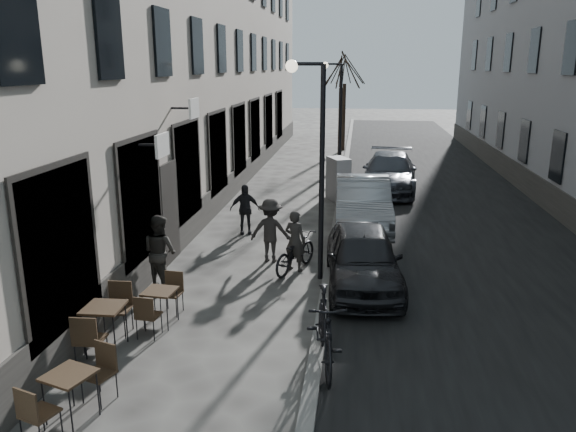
% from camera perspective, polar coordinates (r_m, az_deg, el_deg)
% --- Properties ---
extents(road, '(7.30, 60.00, 0.00)m').
position_cam_1_polar(road, '(23.40, 14.47, 2.37)').
color(road, black).
rests_on(road, ground).
extents(kerb, '(0.25, 60.00, 0.12)m').
position_cam_1_polar(kerb, '(23.20, 5.50, 2.82)').
color(kerb, slate).
rests_on(kerb, ground).
extents(streetlamp_near, '(0.90, 0.28, 5.09)m').
position_cam_1_polar(streetlamp_near, '(12.83, 2.72, 6.94)').
color(streetlamp_near, black).
rests_on(streetlamp_near, ground).
extents(streetlamp_far, '(0.90, 0.28, 5.09)m').
position_cam_1_polar(streetlamp_far, '(24.75, 4.96, 10.87)').
color(streetlamp_far, black).
rests_on(streetlamp_far, ground).
extents(tree_near, '(2.40, 2.40, 5.70)m').
position_cam_1_polar(tree_near, '(27.68, 5.46, 14.42)').
color(tree_near, black).
rests_on(tree_near, ground).
extents(tree_far, '(2.40, 2.40, 5.70)m').
position_cam_1_polar(tree_far, '(33.67, 5.81, 14.54)').
color(tree_far, black).
rests_on(tree_far, ground).
extents(bistro_set_a, '(0.87, 1.55, 0.89)m').
position_cam_1_polar(bistro_set_a, '(8.97, -21.20, -16.32)').
color(bistro_set_a, '#2F2014').
rests_on(bistro_set_a, ground).
extents(bistro_set_b, '(0.70, 1.68, 0.98)m').
position_cam_1_polar(bistro_set_b, '(10.76, -18.12, -10.29)').
color(bistro_set_b, '#2F2014').
rests_on(bistro_set_b, ground).
extents(bistro_set_c, '(0.64, 1.48, 0.86)m').
position_cam_1_polar(bistro_set_c, '(11.44, -12.83, -8.67)').
color(bistro_set_c, '#2F2014').
rests_on(bistro_set_c, ground).
extents(utility_cabinet, '(0.99, 1.23, 1.62)m').
position_cam_1_polar(utility_cabinet, '(21.28, 5.13, 3.77)').
color(utility_cabinet, slate).
rests_on(utility_cabinet, ground).
extents(bicycle, '(1.30, 1.91, 0.95)m').
position_cam_1_polar(bicycle, '(13.96, 0.72, -3.71)').
color(bicycle, black).
rests_on(bicycle, ground).
extents(cyclist_rider, '(0.67, 0.57, 1.55)m').
position_cam_1_polar(cyclist_rider, '(13.87, 0.72, -2.53)').
color(cyclist_rider, '#282623').
rests_on(cyclist_rider, ground).
extents(pedestrian_near, '(1.05, 0.98, 1.72)m').
position_cam_1_polar(pedestrian_near, '(13.13, -12.88, -3.56)').
color(pedestrian_near, '#282622').
rests_on(pedestrian_near, ground).
extents(pedestrian_mid, '(1.12, 0.70, 1.67)m').
position_cam_1_polar(pedestrian_mid, '(14.51, -1.77, -1.48)').
color(pedestrian_mid, black).
rests_on(pedestrian_mid, ground).
extents(pedestrian_far, '(0.96, 0.59, 1.52)m').
position_cam_1_polar(pedestrian_far, '(16.98, -4.41, 0.69)').
color(pedestrian_far, black).
rests_on(pedestrian_far, ground).
extents(car_near, '(1.95, 4.22, 1.40)m').
position_cam_1_polar(car_near, '(13.03, 7.62, -4.21)').
color(car_near, black).
rests_on(car_near, ground).
extents(car_mid, '(1.83, 4.81, 1.57)m').
position_cam_1_polar(car_mid, '(17.74, 7.58, 1.31)').
color(car_mid, gray).
rests_on(car_mid, ground).
extents(car_far, '(2.51, 5.34, 1.51)m').
position_cam_1_polar(car_far, '(23.13, 10.26, 4.36)').
color(car_far, '#3B3E46').
rests_on(car_far, ground).
extents(moped, '(0.93, 2.24, 1.31)m').
position_cam_1_polar(moped, '(9.70, 3.76, -11.44)').
color(moped, black).
rests_on(moped, ground).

